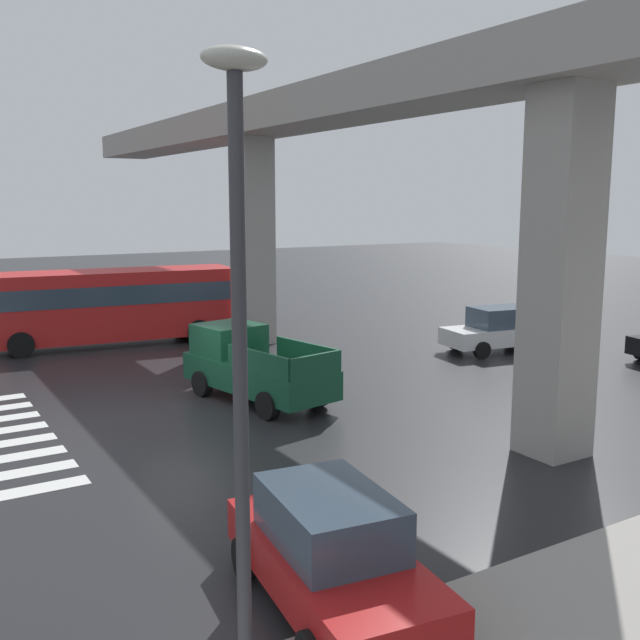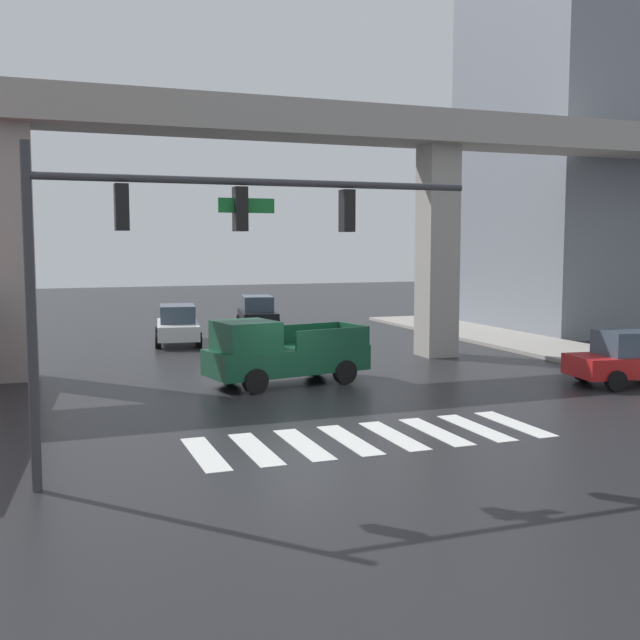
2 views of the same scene
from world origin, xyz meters
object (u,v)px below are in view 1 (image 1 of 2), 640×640
pickup_truck (252,366)px  city_bus (98,303)px  street_lamp_near_corner (239,317)px  fire_hydrant (313,631)px  sedan_white (499,330)px  sedan_red (331,552)px

pickup_truck → city_bus: size_ratio=0.49×
pickup_truck → street_lamp_near_corner: size_ratio=0.74×
street_lamp_near_corner → fire_hydrant: 4.29m
sedan_white → street_lamp_near_corner: (13.14, -16.97, 3.70)m
fire_hydrant → city_bus: bearing=172.2°
street_lamp_near_corner → fire_hydrant: (-0.40, 1.12, -4.13)m
fire_hydrant → street_lamp_near_corner: bearing=-70.4°
sedan_white → street_lamp_near_corner: bearing=-52.2°
street_lamp_near_corner → pickup_truck: bearing=153.8°
sedan_red → fire_hydrant: sedan_red is taller
city_bus → pickup_truck: bearing=9.5°
street_lamp_near_corner → city_bus: bearing=169.6°
sedan_white → fire_hydrant: bearing=-51.2°
sedan_white → sedan_red: bearing=-51.8°
pickup_truck → fire_hydrant: bearing=-22.4°
sedan_red → sedan_white: 19.08m
city_bus → sedan_red: 21.13m
city_bus → fire_hydrant: 22.18m
sedan_white → fire_hydrant: (12.74, -15.84, -0.42)m
sedan_red → street_lamp_near_corner: 4.40m
city_bus → street_lamp_near_corner: street_lamp_near_corner is taller
pickup_truck → street_lamp_near_corner: bearing=-26.2°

